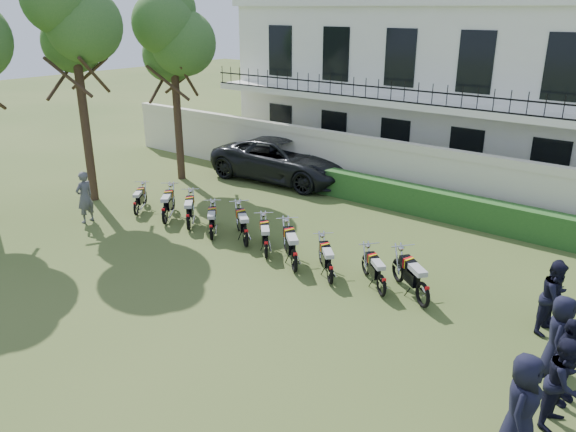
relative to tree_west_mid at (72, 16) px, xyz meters
name	(u,v)px	position (x,y,z in m)	size (l,w,h in m)	color
ground	(267,277)	(9.46, -1.00, -6.67)	(100.00, 100.00, 0.00)	#3E5421
perimeter_wall	(404,172)	(9.46, 7.00, -5.50)	(30.00, 0.35, 2.30)	beige
hedge	(418,200)	(10.46, 6.20, -6.17)	(18.00, 0.60, 1.00)	#19461A
building	(472,87)	(9.46, 12.96, -2.96)	(20.40, 9.60, 7.40)	white
tree_west_mid	(72,16)	(0.00, 0.00, 0.00)	(3.40, 3.20, 8.82)	#473323
tree_west_near	(173,36)	(0.50, 4.00, -0.78)	(3.40, 3.20, 7.90)	#473323
motorcycle_0	(136,204)	(2.74, -0.15, -6.24)	(1.12, 1.41, 0.94)	black
motorcycle_1	(164,211)	(4.21, -0.10, -6.16)	(1.33, 1.64, 1.10)	black
motorcycle_2	(188,217)	(5.24, 0.03, -6.18)	(1.39, 1.50, 1.06)	black
motorcycle_3	(211,227)	(6.44, -0.10, -6.22)	(1.27, 1.39, 0.98)	black
motorcycle_4	(245,232)	(7.65, 0.16, -6.16)	(1.63, 1.34, 1.10)	black
motorcycle_5	(266,244)	(8.68, -0.09, -6.20)	(1.35, 1.42, 1.02)	black
motorcycle_6	(294,255)	(9.89, -0.31, -6.14)	(1.60, 1.51, 1.14)	black
motorcycle_7	(330,269)	(11.08, -0.30, -6.20)	(1.37, 1.38, 1.01)	black
motorcycle_8	(382,280)	(12.48, -0.05, -6.21)	(1.43, 1.27, 0.99)	black
motorcycle_9	(423,289)	(13.56, 0.07, -6.15)	(1.69, 1.34, 1.13)	black
suv	(284,160)	(4.08, 6.58, -5.79)	(2.91, 6.32, 1.75)	black
inspector	(85,197)	(1.88, -1.57, -5.77)	(0.66, 0.43, 1.80)	slate
officer_0	(522,406)	(16.87, -3.40, -5.74)	(0.91, 0.59, 1.86)	black
officer_1	(564,383)	(17.24, -2.26, -5.81)	(0.83, 0.65, 1.72)	black
officer_2	(566,361)	(17.11, -1.57, -5.80)	(1.02, 0.42, 1.74)	black
officer_3	(559,336)	(16.80, -0.73, -5.81)	(0.84, 0.55, 1.72)	black
officer_4	(555,298)	(16.32, 0.86, -5.80)	(0.84, 0.66, 1.74)	black
officer_5	(554,293)	(16.22, 1.20, -5.85)	(0.96, 0.40, 1.63)	black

